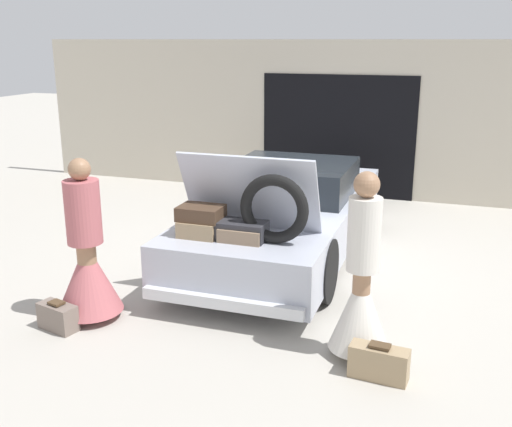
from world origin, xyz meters
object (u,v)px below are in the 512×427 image
Objects in this scene: car at (286,213)px; suitcase_beside_right_person at (379,363)px; person_left at (87,263)px; suitcase_beside_left_person at (58,317)px; person_right at (361,292)px.

car is 9.14× the size of suitcase_beside_right_person.
person_left is 3.05m from suitcase_beside_right_person.
suitcase_beside_left_person is at bearing -177.89° from suitcase_beside_right_person.
suitcase_beside_right_person is (0.23, -0.34, -0.48)m from person_right.
suitcase_beside_right_person reaches higher than suitcase_beside_left_person.
suitcase_beside_left_person is (-0.15, -0.35, -0.46)m from person_left.
car is at bearing 120.38° from suitcase_beside_right_person.
person_left reaches higher than suitcase_beside_left_person.
car is 3.29m from suitcase_beside_left_person.
suitcase_beside_left_person is 3.16m from suitcase_beside_right_person.
person_right is 3.35× the size of suitcase_beside_right_person.
car reaches higher than suitcase_beside_right_person.
person_left is at bearing 89.66° from person_right.
person_left is 2.78m from person_right.
person_right is 3.00m from suitcase_beside_left_person.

